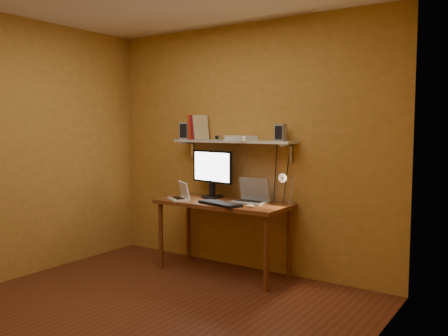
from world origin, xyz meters
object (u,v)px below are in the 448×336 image
Objects in this scene: desk at (223,210)px; laptop at (252,196)px; mouse at (250,206)px; netbook at (181,195)px; speaker_left at (186,131)px; router at (241,138)px; desk_lamp at (287,185)px; keyboard at (220,204)px; monitor at (212,171)px; shelf_camera at (218,138)px; speaker_right at (281,133)px; wall_shelf at (233,142)px.

desk is 4.17× the size of laptop.
desk is at bearing 177.87° from mouse.
netbook is 1.57× the size of speaker_left.
speaker_left reaches higher than router.
desk_lamp is at bearing -5.19° from router.
laptop is 0.61m from router.
desk_lamp is (0.57, 0.31, 0.20)m from keyboard.
monitor is 0.79m from mouse.
monitor is 0.56m from keyboard.
speaker_left is 0.64× the size of router.
monitor is at bearing 147.06° from desk.
mouse is at bearing -14.99° from monitor.
monitor reaches higher than netbook.
router is (-0.18, 0.07, 0.58)m from laptop.
laptop is 0.73m from shelf_camera.
laptop is 1.12m from speaker_left.
speaker_right is 0.45m from router.
wall_shelf is 0.41m from monitor.
mouse is at bearing -26.44° from shelf_camera.
shelf_camera is at bearing 139.65° from desk.
router reaches higher than wall_shelf.
keyboard is 2.91× the size of speaker_right.
shelf_camera is at bearing -13.58° from speaker_left.
keyboard is at bearing -76.47° from wall_shelf.
wall_shelf reaches higher than mouse.
speaker_right is (0.46, 0.39, 0.70)m from keyboard.
netbook is 1.01× the size of router.
mouse is 1.30m from speaker_left.
laptop is 1.73× the size of speaker_left.
mouse is (0.85, -0.01, -0.04)m from netbook.
monitor is (-0.25, 0.16, 0.37)m from desk.
speaker_right is (1.17, 0.02, -0.01)m from speaker_left.
keyboard is (0.34, -0.35, -0.27)m from monitor.
shelf_camera is 0.33× the size of router.
wall_shelf is 14.26× the size of shelf_camera.
keyboard is 0.92m from speaker_right.
desk is 4.60× the size of netbook.
monitor is at bearing -177.69° from router.
monitor is 0.57m from speaker_left.
monitor is 1.87× the size of router.
speaker_right is 0.56× the size of router.
shelf_camera is (-0.15, 0.13, 0.74)m from desk.
monitor is at bearing 161.46° from shelf_camera.
keyboard reaches higher than desk.
router is (0.01, 0.36, 0.64)m from keyboard.
desk is at bearing 131.15° from keyboard.
speaker_left is (-0.19, 0.33, 0.67)m from netbook.
laptop is at bearing -20.78° from router.
netbook is 0.77m from speaker_left.
wall_shelf reaches higher than netbook.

